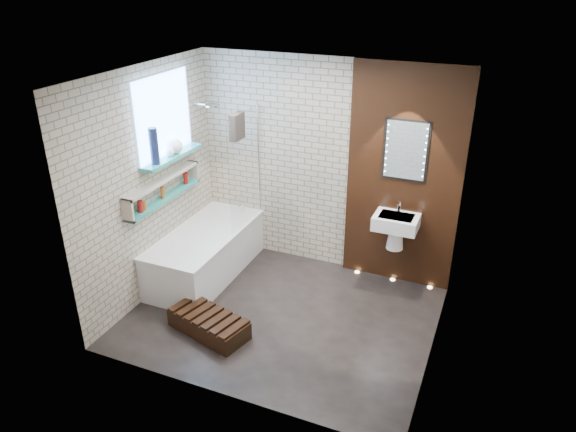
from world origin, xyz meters
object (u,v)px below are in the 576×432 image
at_px(washbasin, 396,226).
at_px(walnut_step, 209,324).
at_px(bathtub, 206,253).
at_px(led_mirror, 406,151).
at_px(bath_screen, 245,170).

height_order(washbasin, walnut_step, washbasin).
xyz_separation_m(bathtub, led_mirror, (2.17, 0.78, 1.36)).
relative_size(bathtub, walnut_step, 2.02).
relative_size(washbasin, led_mirror, 0.83).
distance_m(bathtub, led_mirror, 2.68).
bearing_deg(bathtub, washbasin, 16.01).
distance_m(led_mirror, walnut_step, 2.83).
xyz_separation_m(bath_screen, led_mirror, (1.82, 0.34, 0.37)).
height_order(bath_screen, washbasin, bath_screen).
height_order(bath_screen, led_mirror, led_mirror).
bearing_deg(led_mirror, bathtub, -160.22).
bearing_deg(bathtub, bath_screen, 51.10).
xyz_separation_m(bathtub, washbasin, (2.17, 0.62, 0.50)).
height_order(bathtub, led_mirror, led_mirror).
bearing_deg(bath_screen, walnut_step, -79.46).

